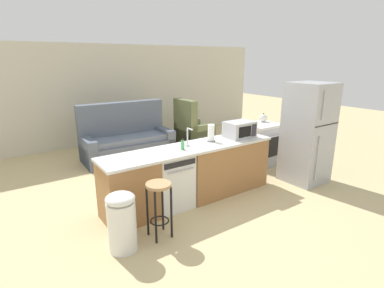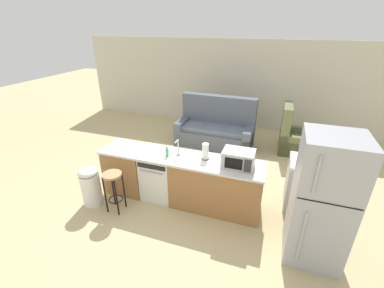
{
  "view_description": "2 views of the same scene",
  "coord_description": "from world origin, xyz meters",
  "views": [
    {
      "loc": [
        -2.41,
        -3.7,
        2.23
      ],
      "look_at": [
        0.37,
        0.3,
        0.83
      ],
      "focal_mm": 28.0,
      "sensor_mm": 36.0,
      "label": 1
    },
    {
      "loc": [
        1.65,
        -3.62,
        2.99
      ],
      "look_at": [
        0.32,
        0.18,
        1.09
      ],
      "focal_mm": 24.0,
      "sensor_mm": 36.0,
      "label": 2
    }
  ],
  "objects": [
    {
      "name": "paper_towel_roll",
      "position": [
        0.6,
        0.07,
        1.04
      ],
      "size": [
        0.14,
        0.14,
        0.28
      ],
      "color": "#4C4C51",
      "rests_on": "kitchen_counter"
    },
    {
      "name": "dishwasher",
      "position": [
        -0.25,
        -0.0,
        0.42
      ],
      "size": [
        0.58,
        0.61,
        0.84
      ],
      "color": "white",
      "rests_on": "ground_plane"
    },
    {
      "name": "armchair",
      "position": [
        2.09,
        2.8,
        0.35
      ],
      "size": [
        0.81,
        0.86,
        1.2
      ],
      "color": "#667047",
      "rests_on": "ground_plane"
    },
    {
      "name": "trash_bin",
      "position": [
        -1.3,
        -0.64,
        0.38
      ],
      "size": [
        0.35,
        0.35,
        0.74
      ],
      "color": "white",
      "rests_on": "ground_plane"
    },
    {
      "name": "ground_plane",
      "position": [
        0.0,
        0.0,
        0.0
      ],
      "size": [
        24.0,
        24.0,
        0.0
      ],
      "primitive_type": "plane",
      "color": "tan"
    },
    {
      "name": "kettle",
      "position": [
        2.52,
        0.68,
        0.99
      ],
      "size": [
        0.21,
        0.17,
        0.19
      ],
      "color": "silver",
      "rests_on": "stove_range"
    },
    {
      "name": "refrigerator",
      "position": [
        2.35,
        -0.55,
        0.92
      ],
      "size": [
        0.72,
        0.73,
        1.83
      ],
      "color": "#A8AAB2",
      "rests_on": "ground_plane"
    },
    {
      "name": "microwave",
      "position": [
        1.17,
        -0.0,
        1.04
      ],
      "size": [
        0.5,
        0.37,
        0.28
      ],
      "color": "#B7B7BC",
      "rests_on": "kitchen_counter"
    },
    {
      "name": "bar_stool",
      "position": [
        -0.8,
        -0.65,
        0.54
      ],
      "size": [
        0.32,
        0.32,
        0.74
      ],
      "color": "tan",
      "rests_on": "ground_plane"
    },
    {
      "name": "couch",
      "position": [
        0.14,
        2.64,
        0.39
      ],
      "size": [
        2.03,
        0.96,
        1.27
      ],
      "color": "#515B6B",
      "rests_on": "ground_plane"
    },
    {
      "name": "stove_range",
      "position": [
        2.35,
        0.55,
        0.45
      ],
      "size": [
        0.76,
        0.68,
        0.9
      ],
      "color": "#B7B7BC",
      "rests_on": "ground_plane"
    },
    {
      "name": "wall_back",
      "position": [
        0.3,
        4.2,
        1.3
      ],
      "size": [
        10.0,
        0.06,
        2.6
      ],
      "color": "beige",
      "rests_on": "ground_plane"
    },
    {
      "name": "kitchen_counter",
      "position": [
        0.24,
        0.0,
        0.42
      ],
      "size": [
        2.94,
        0.66,
        0.9
      ],
      "color": "#9E6B3D",
      "rests_on": "ground_plane"
    },
    {
      "name": "sink_faucet",
      "position": [
        0.11,
        0.04,
        1.03
      ],
      "size": [
        0.07,
        0.18,
        0.3
      ],
      "color": "silver",
      "rests_on": "kitchen_counter"
    },
    {
      "name": "soap_bottle",
      "position": [
        -0.05,
        -0.06,
        0.97
      ],
      "size": [
        0.06,
        0.06,
        0.18
      ],
      "color": "#4CB266",
      "rests_on": "kitchen_counter"
    }
  ]
}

